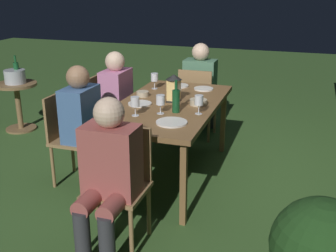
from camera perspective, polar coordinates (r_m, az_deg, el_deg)
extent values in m
plane|color=#385B28|center=(4.25, 0.00, -6.75)|extent=(16.00, 16.00, 0.00)
cube|color=brown|center=(3.97, 0.00, 2.78)|extent=(1.73, 0.92, 0.04)
cube|color=brown|center=(4.92, -1.42, 1.52)|extent=(0.05, 0.05, 0.71)
cube|color=brown|center=(3.58, -10.02, -6.04)|extent=(0.05, 0.05, 0.71)
cube|color=brown|center=(4.73, 7.51, 0.59)|extent=(0.05, 0.05, 0.71)
cube|color=brown|center=(3.31, 2.13, -7.97)|extent=(0.05, 0.05, 0.71)
cube|color=#937047|center=(4.69, -7.59, 1.43)|extent=(0.42, 0.40, 0.03)
cube|color=#937047|center=(4.71, -9.77, 4.25)|extent=(0.40, 0.02, 0.42)
cylinder|color=#937047|center=(4.85, -4.74, -0.65)|extent=(0.03, 0.03, 0.42)
cylinder|color=#937047|center=(4.54, -6.50, -2.15)|extent=(0.03, 0.03, 0.42)
cylinder|color=#937047|center=(4.99, -8.35, -0.22)|extent=(0.03, 0.03, 0.42)
cylinder|color=#937047|center=(4.69, -10.28, -1.64)|extent=(0.03, 0.03, 0.42)
cube|color=#C675A3|center=(4.59, -7.06, 4.50)|extent=(0.38, 0.24, 0.50)
sphere|color=beige|center=(4.51, -7.24, 8.73)|extent=(0.21, 0.21, 0.21)
cylinder|color=#C675A3|center=(4.68, -4.92, 1.85)|extent=(0.13, 0.36, 0.13)
cylinder|color=#C675A3|center=(4.52, -5.80, 1.19)|extent=(0.13, 0.36, 0.13)
cylinder|color=#333338|center=(4.70, -3.04, -1.09)|extent=(0.11, 0.11, 0.45)
cylinder|color=#333338|center=(4.54, -3.85, -1.86)|extent=(0.11, 0.11, 0.45)
cube|color=#937047|center=(3.07, -7.01, -8.75)|extent=(0.40, 0.42, 0.03)
cube|color=#937047|center=(3.13, -5.74, -3.59)|extent=(0.03, 0.40, 0.42)
cylinder|color=#937047|center=(2.99, -5.01, -14.58)|extent=(0.03, 0.03, 0.42)
cylinder|color=#937047|center=(3.13, -11.26, -13.20)|extent=(0.03, 0.03, 0.42)
cylinder|color=#937047|center=(3.25, -2.63, -11.41)|extent=(0.03, 0.03, 0.42)
cylinder|color=#937047|center=(3.38, -8.44, -10.32)|extent=(0.03, 0.03, 0.42)
cube|color=#9E4C47|center=(2.90, -7.73, -4.68)|extent=(0.24, 0.38, 0.50)
sphere|color=beige|center=(2.78, -8.05, 1.80)|extent=(0.21, 0.21, 0.21)
cylinder|color=#9E4C47|center=(2.86, -7.09, -10.34)|extent=(0.36, 0.13, 0.13)
cylinder|color=#9E4C47|center=(2.94, -10.31, -9.70)|extent=(0.36, 0.13, 0.13)
cylinder|color=#333338|center=(2.87, -8.28, -15.95)|extent=(0.11, 0.11, 0.45)
cylinder|color=#333338|center=(2.95, -11.54, -15.16)|extent=(0.11, 0.11, 0.45)
cube|color=#937047|center=(5.15, 4.13, 3.22)|extent=(0.40, 0.42, 0.03)
cube|color=#937047|center=(4.91, 3.65, 5.15)|extent=(0.03, 0.40, 0.42)
cylinder|color=#937047|center=(5.42, 2.68, 1.59)|extent=(0.03, 0.03, 0.42)
cylinder|color=#937047|center=(5.34, 6.40, 1.21)|extent=(0.03, 0.03, 0.42)
cylinder|color=#937047|center=(5.11, 1.64, 0.47)|extent=(0.03, 0.03, 0.42)
cylinder|color=#937047|center=(5.02, 5.58, 0.04)|extent=(0.03, 0.03, 0.42)
cube|color=#4C7A5B|center=(5.14, 4.37, 6.23)|extent=(0.24, 0.38, 0.50)
sphere|color=beige|center=(5.07, 4.47, 10.02)|extent=(0.21, 0.21, 0.21)
cylinder|color=#4C7A5B|center=(5.35, 3.74, 4.17)|extent=(0.36, 0.13, 0.13)
cylinder|color=#4C7A5B|center=(5.31, 5.62, 3.99)|extent=(0.36, 0.13, 0.13)
cylinder|color=#333338|center=(5.57, 4.10, 2.22)|extent=(0.11, 0.11, 0.45)
cylinder|color=#333338|center=(5.53, 5.91, 2.04)|extent=(0.11, 0.11, 0.45)
cube|color=#937047|center=(4.05, -12.31, -1.86)|extent=(0.42, 0.40, 0.03)
cube|color=#937047|center=(4.07, -14.82, 1.42)|extent=(0.40, 0.02, 0.42)
cylinder|color=#937047|center=(4.20, -8.85, -4.14)|extent=(0.03, 0.03, 0.42)
cylinder|color=#937047|center=(3.91, -11.22, -6.14)|extent=(0.03, 0.03, 0.42)
cylinder|color=#937047|center=(4.36, -12.85, -3.52)|extent=(0.03, 0.03, 0.42)
cylinder|color=#937047|center=(4.08, -15.41, -5.38)|extent=(0.03, 0.03, 0.42)
cube|color=#426699|center=(3.93, -11.83, 1.64)|extent=(0.38, 0.24, 0.50)
sphere|color=#997051|center=(3.84, -12.18, 6.53)|extent=(0.21, 0.21, 0.21)
cylinder|color=#426699|center=(4.02, -9.23, -1.38)|extent=(0.13, 0.36, 0.13)
cylinder|color=#426699|center=(3.87, -10.44, -2.29)|extent=(0.13, 0.36, 0.13)
cylinder|color=#333338|center=(4.04, -7.02, -4.80)|extent=(0.11, 0.11, 0.45)
cylinder|color=#333338|center=(3.90, -8.14, -5.83)|extent=(0.11, 0.11, 0.45)
cube|color=black|center=(4.03, 0.79, 3.48)|extent=(0.12, 0.12, 0.01)
cube|color=#F9D17A|center=(4.00, 0.79, 4.95)|extent=(0.11, 0.11, 0.20)
cone|color=black|center=(3.97, 0.80, 6.70)|extent=(0.15, 0.15, 0.05)
cylinder|color=#144723|center=(3.68, 1.10, 3.39)|extent=(0.07, 0.07, 0.20)
cylinder|color=#144723|center=(3.64, 1.12, 5.58)|extent=(0.03, 0.03, 0.09)
cylinder|color=silver|center=(3.67, -1.02, 1.72)|extent=(0.06, 0.06, 0.00)
cylinder|color=silver|center=(3.66, -1.03, 2.35)|extent=(0.01, 0.01, 0.08)
cylinder|color=silver|center=(3.63, -1.04, 3.59)|extent=(0.08, 0.08, 0.08)
cylinder|color=maroon|center=(3.64, -1.03, 3.23)|extent=(0.07, 0.07, 0.03)
cylinder|color=silver|center=(3.67, 4.19, 1.68)|extent=(0.06, 0.06, 0.00)
cylinder|color=silver|center=(3.66, 4.20, 2.31)|extent=(0.01, 0.01, 0.08)
cylinder|color=silver|center=(3.63, 4.23, 3.55)|extent=(0.08, 0.08, 0.08)
cylinder|color=maroon|center=(3.64, 4.22, 3.19)|extent=(0.07, 0.07, 0.03)
cylinder|color=silver|center=(4.51, -1.84, 5.13)|extent=(0.06, 0.06, 0.00)
cylinder|color=silver|center=(4.50, -1.84, 5.65)|extent=(0.01, 0.01, 0.08)
cylinder|color=silver|center=(4.48, -1.85, 6.68)|extent=(0.08, 0.08, 0.08)
cylinder|color=maroon|center=(4.48, -1.85, 6.38)|extent=(0.07, 0.07, 0.03)
cylinder|color=silver|center=(3.62, -4.46, 1.44)|extent=(0.06, 0.06, 0.00)
cylinder|color=silver|center=(3.61, -4.48, 2.07)|extent=(0.01, 0.01, 0.08)
cylinder|color=silver|center=(3.59, -4.52, 3.33)|extent=(0.08, 0.08, 0.08)
cylinder|color=maroon|center=(3.59, -4.51, 2.97)|extent=(0.07, 0.07, 0.03)
cylinder|color=white|center=(3.94, -3.86, 3.06)|extent=(0.22, 0.22, 0.01)
cylinder|color=silver|center=(4.49, 4.88, 5.08)|extent=(0.21, 0.21, 0.01)
cylinder|color=silver|center=(4.60, 1.51, 5.51)|extent=(0.21, 0.21, 0.01)
cylinder|color=silver|center=(3.43, 0.51, 0.50)|extent=(0.26, 0.26, 0.01)
cylinder|color=#BCAD8E|center=(4.21, -3.48, 4.40)|extent=(0.12, 0.12, 0.05)
cylinder|color=#424C1E|center=(4.21, -3.48, 4.53)|extent=(0.11, 0.11, 0.02)
cylinder|color=#BCAD8E|center=(3.93, 4.16, 3.28)|extent=(0.16, 0.16, 0.05)
cylinder|color=tan|center=(3.93, 4.17, 3.43)|extent=(0.14, 0.14, 0.02)
cylinder|color=brown|center=(5.65, -20.02, 5.33)|extent=(0.52, 0.52, 0.03)
cylinder|color=brown|center=(5.73, -19.66, 2.33)|extent=(0.07, 0.07, 0.59)
cylinder|color=brown|center=(5.81, -19.34, -0.32)|extent=(0.39, 0.39, 0.02)
cylinder|color=#B2B7BF|center=(5.63, -20.14, 6.34)|extent=(0.26, 0.26, 0.17)
cylinder|color=white|center=(5.62, -20.19, 6.76)|extent=(0.23, 0.23, 0.04)
cylinder|color=#195128|center=(5.64, -19.96, 7.32)|extent=(0.07, 0.07, 0.16)
cylinder|color=#195128|center=(5.62, -20.11, 8.56)|extent=(0.03, 0.03, 0.09)
sphere|color=#1E4219|center=(2.56, 20.12, -15.31)|extent=(0.57, 0.57, 0.57)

